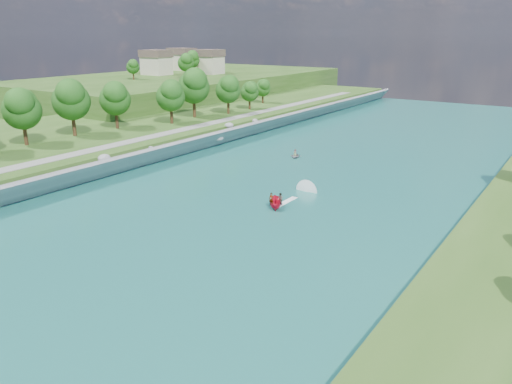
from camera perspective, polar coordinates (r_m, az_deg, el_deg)
The scene contains 11 objects.
ground at distance 60.16m, azimuth -9.02°, elevation -4.93°, with size 260.00×260.00×0.00m, color #2D5119.
river_water at distance 74.98m, azimuth 1.39°, elevation -0.06°, with size 55.00×240.00×0.10m, color #175A5A.
berm_west at distance 109.07m, azimuth -21.38°, elevation 5.30°, with size 45.00×240.00×3.50m, color #2D5119.
ridge_west at distance 182.32m, azimuth -7.88°, elevation 11.76°, with size 60.00×120.00×9.00m, color #2D5119.
riprap_bank at distance 90.20m, azimuth -12.79°, elevation 3.74°, with size 4.33×236.00×4.37m.
riverside_path at distance 95.04m, azimuth -15.38°, elevation 5.31°, with size 3.00×200.00×0.10m, color gray.
ridge_houses at distance 189.47m, azimuth -8.40°, elevation 14.63°, with size 29.50×29.50×8.40m.
trees_west at distance 93.11m, azimuth -26.77°, elevation 7.58°, with size 16.60×149.90×13.83m.
trees_ridge at distance 175.93m, azimuth -7.60°, elevation 14.52°, with size 16.76×42.07×9.64m.
motorboat at distance 69.66m, azimuth 3.02°, elevation -0.90°, with size 3.60×18.76×2.17m.
raft at distance 96.39m, azimuth 4.49°, elevation 4.18°, with size 3.22×3.70×1.54m.
Camera 1 is at (38.50, -40.13, 22.94)m, focal length 35.00 mm.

